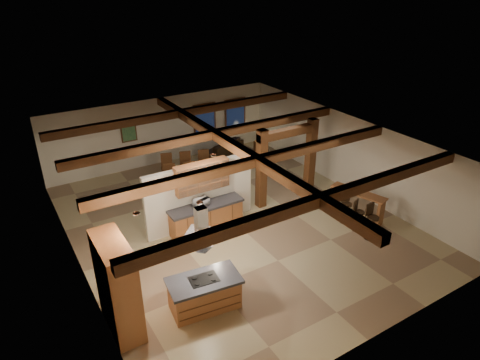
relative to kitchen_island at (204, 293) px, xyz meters
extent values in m
plane|color=tan|center=(2.71, 3.06, -0.45)|extent=(12.00, 12.00, 0.00)
plane|color=silver|center=(2.71, 9.06, 1.00)|extent=(10.00, 0.00, 10.00)
plane|color=silver|center=(2.71, -2.94, 1.00)|extent=(10.00, 0.00, 10.00)
plane|color=silver|center=(-2.29, 3.06, 1.00)|extent=(0.00, 12.00, 12.00)
plane|color=silver|center=(7.71, 3.06, 1.00)|extent=(0.00, 12.00, 12.00)
plane|color=#3E2313|center=(2.71, 3.06, 2.45)|extent=(12.00, 12.00, 0.00)
cube|color=#3F1E0F|center=(2.71, -0.94, 2.31)|extent=(10.00, 0.25, 0.28)
cube|color=#3F1E0F|center=(2.71, 1.76, 2.31)|extent=(10.00, 0.25, 0.28)
cube|color=#3F1E0F|center=(2.71, 4.36, 2.31)|extent=(10.00, 0.25, 0.28)
cube|color=#3F1E0F|center=(2.71, 7.06, 2.31)|extent=(10.00, 0.25, 0.28)
cube|color=#3F1E0F|center=(2.71, 3.06, 2.31)|extent=(0.28, 12.00, 0.28)
cube|color=#3F1E0F|center=(4.11, 3.56, 1.00)|extent=(0.30, 0.30, 2.90)
cube|color=#3F1E0F|center=(6.31, 3.56, 1.00)|extent=(0.30, 0.30, 2.90)
cube|color=#3F1E0F|center=(5.21, 3.56, 2.15)|extent=(2.50, 0.28, 0.28)
cube|color=silver|center=(1.71, 3.56, 0.65)|extent=(3.80, 0.18, 2.20)
cube|color=#965830|center=(-1.96, 0.46, 0.75)|extent=(0.64, 1.60, 2.40)
cube|color=silver|center=(-1.66, 0.46, 0.70)|extent=(0.06, 0.62, 0.95)
cube|color=black|center=(-1.62, 0.46, 0.90)|extent=(0.01, 0.50, 0.28)
cube|color=#965830|center=(1.71, 3.17, -0.02)|extent=(2.40, 0.60, 0.86)
cube|color=black|center=(1.71, 3.17, 0.45)|extent=(2.50, 0.66, 0.08)
cube|color=#965830|center=(1.71, 3.38, 1.40)|extent=(1.80, 0.34, 0.95)
cube|color=silver|center=(1.71, 3.20, 1.40)|extent=(1.74, 0.02, 0.90)
pyramid|color=silver|center=(0.00, 0.00, 1.28)|extent=(1.10, 1.10, 0.45)
cube|color=silver|center=(0.00, 0.00, 2.09)|extent=(0.26, 0.22, 0.73)
cube|color=#3F1E0F|center=(4.71, 9.00, 1.05)|extent=(1.10, 0.05, 1.70)
cube|color=black|center=(4.71, 8.97, 1.05)|extent=(0.95, 0.02, 1.55)
cube|color=#3F1E0F|center=(6.31, 9.00, 1.05)|extent=(1.10, 0.05, 1.70)
cube|color=black|center=(6.31, 8.97, 1.05)|extent=(0.95, 0.02, 1.55)
cube|color=#3F1E0F|center=(1.21, 9.00, 1.25)|extent=(0.65, 0.04, 0.85)
cube|color=#265A39|center=(1.21, 8.97, 1.25)|extent=(0.55, 0.01, 0.75)
cylinder|color=silver|center=(0.11, 0.26, 2.42)|extent=(0.16, 0.16, 0.03)
cylinder|color=silver|center=(1.71, 2.56, 2.42)|extent=(0.16, 0.16, 0.03)
cylinder|color=silver|center=(-1.29, 0.56, 2.42)|extent=(0.16, 0.16, 0.03)
cube|color=#965830|center=(0.00, 0.00, -0.05)|extent=(1.77, 1.04, 0.80)
cube|color=black|center=(0.00, 0.00, 0.39)|extent=(1.90, 1.17, 0.07)
cube|color=black|center=(0.00, 0.00, 0.43)|extent=(0.75, 0.55, 0.02)
imported|color=#421B10|center=(2.56, 6.37, -0.16)|extent=(1.77, 1.16, 0.58)
imported|color=black|center=(5.28, 8.48, -0.12)|extent=(2.42, 1.69, 0.66)
imported|color=#B3B3B8|center=(1.55, 3.17, 0.62)|extent=(0.54, 0.43, 0.26)
cube|color=#965830|center=(6.42, 1.16, 0.52)|extent=(1.01, 1.95, 0.06)
cube|color=#965830|center=(6.67, 0.34, 0.03)|extent=(0.44, 0.22, 0.95)
cube|color=#965830|center=(6.17, 1.97, 0.03)|extent=(0.44, 0.22, 0.95)
cube|color=#3F1E0F|center=(6.98, 7.91, -0.20)|extent=(0.53, 0.53, 0.50)
cylinder|color=black|center=(6.98, 7.91, 0.13)|extent=(0.06, 0.06, 0.16)
cone|color=#E7CC8A|center=(6.98, 7.91, 0.29)|extent=(0.28, 0.28, 0.18)
cylinder|color=black|center=(5.91, 0.00, 0.29)|extent=(0.37, 0.37, 0.07)
cube|color=black|center=(5.90, 0.18, 0.53)|extent=(0.35, 0.05, 0.41)
cylinder|color=black|center=(5.91, 0.00, -0.08)|extent=(0.06, 0.06, 0.72)
cylinder|color=black|center=(5.91, 0.00, -0.43)|extent=(0.41, 0.41, 0.03)
cylinder|color=black|center=(5.91, 1.14, 0.23)|extent=(0.34, 0.34, 0.07)
cube|color=black|center=(5.97, 1.29, 0.45)|extent=(0.31, 0.15, 0.38)
cylinder|color=black|center=(5.91, 1.14, -0.11)|extent=(0.06, 0.06, 0.66)
cylinder|color=black|center=(5.91, 1.14, -0.43)|extent=(0.38, 0.38, 0.03)
cylinder|color=black|center=(5.91, 0.56, 0.21)|extent=(0.33, 0.33, 0.06)
cube|color=black|center=(5.85, 0.71, 0.42)|extent=(0.30, 0.14, 0.37)
cylinder|color=black|center=(5.91, 0.56, -0.12)|extent=(0.05, 0.05, 0.64)
cylinder|color=black|center=(5.91, 0.56, -0.43)|extent=(0.37, 0.37, 0.03)
cube|color=#3F1E0F|center=(1.64, 5.88, 0.03)|extent=(0.55, 0.55, 0.06)
cube|color=#3F1E0F|center=(1.71, 6.09, 0.42)|extent=(0.44, 0.18, 0.79)
cylinder|color=#3F1E0F|center=(1.42, 5.76, -0.23)|extent=(0.05, 0.05, 0.44)
cylinder|color=#3F1E0F|center=(1.76, 5.66, -0.23)|extent=(0.05, 0.05, 0.44)
cylinder|color=#3F1E0F|center=(1.52, 6.10, -0.23)|extent=(0.05, 0.05, 0.44)
cylinder|color=#3F1E0F|center=(1.86, 6.00, -0.23)|extent=(0.05, 0.05, 0.44)
cube|color=#3F1E0F|center=(2.07, 7.29, 0.03)|extent=(0.55, 0.55, 0.06)
cube|color=#3F1E0F|center=(2.01, 7.08, 0.42)|extent=(0.44, 0.18, 0.79)
cylinder|color=#3F1E0F|center=(2.29, 7.41, -0.23)|extent=(0.05, 0.05, 0.44)
cylinder|color=#3F1E0F|center=(1.95, 7.52, -0.23)|extent=(0.05, 0.05, 0.44)
cylinder|color=#3F1E0F|center=(2.19, 7.07, -0.23)|extent=(0.05, 0.05, 0.44)
cylinder|color=#3F1E0F|center=(1.85, 7.17, -0.23)|extent=(0.05, 0.05, 0.44)
cube|color=#3F1E0F|center=(2.35, 5.67, 0.03)|extent=(0.55, 0.55, 0.06)
cube|color=#3F1E0F|center=(2.41, 5.88, 0.42)|extent=(0.44, 0.18, 0.79)
cylinder|color=#3F1E0F|center=(2.12, 5.55, -0.23)|extent=(0.05, 0.05, 0.44)
cylinder|color=#3F1E0F|center=(2.47, 5.44, -0.23)|extent=(0.05, 0.05, 0.44)
cylinder|color=#3F1E0F|center=(2.23, 5.89, -0.23)|extent=(0.05, 0.05, 0.44)
cylinder|color=#3F1E0F|center=(2.57, 5.79, -0.23)|extent=(0.05, 0.05, 0.44)
cube|color=#3F1E0F|center=(2.78, 7.08, 0.03)|extent=(0.55, 0.55, 0.06)
cube|color=#3F1E0F|center=(2.71, 6.87, 0.42)|extent=(0.44, 0.18, 0.79)
cylinder|color=#3F1E0F|center=(3.00, 7.20, -0.23)|extent=(0.05, 0.05, 0.44)
cylinder|color=#3F1E0F|center=(2.66, 7.30, -0.23)|extent=(0.05, 0.05, 0.44)
cylinder|color=#3F1E0F|center=(2.89, 6.85, -0.23)|extent=(0.05, 0.05, 0.44)
cylinder|color=#3F1E0F|center=(2.55, 6.96, -0.23)|extent=(0.05, 0.05, 0.44)
cube|color=#3F1E0F|center=(3.05, 5.45, 0.03)|extent=(0.55, 0.55, 0.06)
cube|color=#3F1E0F|center=(3.12, 5.66, 0.42)|extent=(0.44, 0.18, 0.79)
cylinder|color=#3F1E0F|center=(2.83, 5.33, -0.23)|extent=(0.05, 0.05, 0.44)
cylinder|color=#3F1E0F|center=(3.17, 5.23, -0.23)|extent=(0.05, 0.05, 0.44)
cylinder|color=#3F1E0F|center=(2.93, 5.68, -0.23)|extent=(0.05, 0.05, 0.44)
cylinder|color=#3F1E0F|center=(3.28, 5.57, -0.23)|extent=(0.05, 0.05, 0.44)
cube|color=#3F1E0F|center=(3.48, 6.86, 0.03)|extent=(0.55, 0.55, 0.06)
cube|color=#3F1E0F|center=(3.42, 6.65, 0.42)|extent=(0.44, 0.18, 0.79)
cylinder|color=#3F1E0F|center=(3.70, 6.98, -0.23)|extent=(0.05, 0.05, 0.44)
cylinder|color=#3F1E0F|center=(3.36, 7.09, -0.23)|extent=(0.05, 0.05, 0.44)
cylinder|color=#3F1E0F|center=(3.60, 6.64, -0.23)|extent=(0.05, 0.05, 0.44)
cylinder|color=#3F1E0F|center=(3.26, 6.74, -0.23)|extent=(0.05, 0.05, 0.44)
camera|label=1|loc=(-3.59, -7.53, 7.25)|focal=32.00mm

